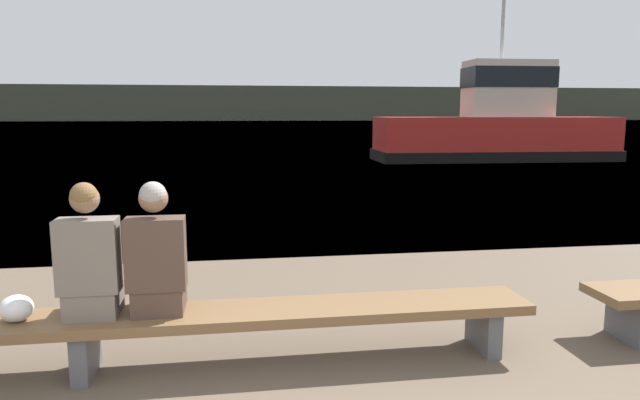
# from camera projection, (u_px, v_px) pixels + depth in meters

# --- Properties ---
(water_surface) EXTENTS (240.00, 240.00, 0.00)m
(water_surface) POSITION_uv_depth(u_px,v_px,m) (233.00, 121.00, 124.68)
(water_surface) COLOR #386084
(water_surface) RESTS_ON ground
(far_shoreline) EXTENTS (600.00, 12.00, 7.93)m
(far_shoreline) POSITION_uv_depth(u_px,v_px,m) (232.00, 104.00, 134.98)
(far_shoreline) COLOR #424738
(far_shoreline) RESTS_ON ground
(bench_main) EXTENTS (6.73, 0.52, 0.44)m
(bench_main) POSITION_uv_depth(u_px,v_px,m) (84.00, 328.00, 4.12)
(bench_main) COLOR brown
(bench_main) RESTS_ON ground
(person_left) EXTENTS (0.42, 0.42, 0.99)m
(person_left) POSITION_uv_depth(u_px,v_px,m) (90.00, 261.00, 4.06)
(person_left) COLOR #70665B
(person_left) RESTS_ON bench_main
(person_right) EXTENTS (0.42, 0.42, 0.98)m
(person_right) POSITION_uv_depth(u_px,v_px,m) (157.00, 258.00, 4.13)
(person_right) COLOR #4C382D
(person_right) RESTS_ON bench_main
(shopping_bag) EXTENTS (0.23, 0.23, 0.19)m
(shopping_bag) POSITION_uv_depth(u_px,v_px,m) (16.00, 308.00, 4.02)
(shopping_bag) COLOR white
(shopping_bag) RESTS_ON bench_main
(tugboat_red) EXTENTS (9.66, 3.18, 6.31)m
(tugboat_red) POSITION_uv_depth(u_px,v_px,m) (497.00, 129.00, 22.77)
(tugboat_red) COLOR red
(tugboat_red) RESTS_ON water_surface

